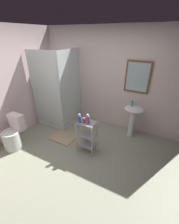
{
  "coord_description": "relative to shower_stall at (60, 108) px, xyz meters",
  "views": [
    {
      "loc": [
        1.23,
        -1.65,
        2.3
      ],
      "look_at": [
        0.06,
        0.6,
        0.94
      ],
      "focal_mm": 23.39,
      "sensor_mm": 36.0,
      "label": 1
    }
  ],
  "objects": [
    {
      "name": "rinse_cup",
      "position": [
        1.2,
        -0.73,
        0.33
      ],
      "size": [
        0.07,
        0.07,
        0.11
      ],
      "primitive_type": "cylinder",
      "color": "#B24742",
      "rests_on": "storage_cart"
    },
    {
      "name": "shower_stall",
      "position": [
        0.0,
        0.0,
        0.0
      ],
      "size": [
        0.92,
        0.92,
        2.0
      ],
      "color": "white",
      "rests_on": "ground_plane"
    },
    {
      "name": "bath_mat",
      "position": [
        0.5,
        -0.61,
        -0.45
      ],
      "size": [
        0.6,
        0.4,
        0.02
      ],
      "primitive_type": "cube",
      "color": "tan",
      "rests_on": "ground_plane"
    },
    {
      "name": "ground_plane",
      "position": [
        1.21,
        -1.23,
        -0.47
      ],
      "size": [
        4.2,
        4.2,
        0.02
      ],
      "primitive_type": "cube",
      "color": "#979A82"
    },
    {
      "name": "storage_cart",
      "position": [
        1.25,
        -0.71,
        -0.03
      ],
      "size": [
        0.38,
        0.28,
        0.74
      ],
      "color": "silver",
      "rests_on": "ground_plane"
    },
    {
      "name": "wall_back",
      "position": [
        1.22,
        0.62,
        0.79
      ],
      "size": [
        4.2,
        0.14,
        2.5
      ],
      "color": "silver",
      "rests_on": "ground_plane"
    },
    {
      "name": "hand_soap_bottle",
      "position": [
        1.9,
        0.3,
        0.41
      ],
      "size": [
        0.05,
        0.05,
        0.13
      ],
      "color": "#2DBC99",
      "rests_on": "pedestal_sink"
    },
    {
      "name": "shampoo_bottle_blue",
      "position": [
        1.12,
        -0.77,
        0.36
      ],
      "size": [
        0.07,
        0.07,
        0.18
      ],
      "color": "#2E5AAD",
      "rests_on": "storage_cart"
    },
    {
      "name": "sink_faucet",
      "position": [
        1.97,
        0.41,
        0.4
      ],
      "size": [
        0.03,
        0.03,
        0.1
      ],
      "primitive_type": "cylinder",
      "color": "silver",
      "rests_on": "pedestal_sink"
    },
    {
      "name": "toilet",
      "position": [
        -0.27,
        -1.34,
        -0.15
      ],
      "size": [
        0.37,
        0.49,
        0.76
      ],
      "color": "white",
      "rests_on": "ground_plane"
    },
    {
      "name": "pedestal_sink",
      "position": [
        1.97,
        0.29,
        0.12
      ],
      "size": [
        0.46,
        0.37,
        0.81
      ],
      "color": "white",
      "rests_on": "ground_plane"
    },
    {
      "name": "conditioner_bottle_purple",
      "position": [
        1.29,
        -0.74,
        0.37
      ],
      "size": [
        0.08,
        0.08,
        0.21
      ],
      "color": "#8754A9",
      "rests_on": "storage_cart"
    }
  ]
}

